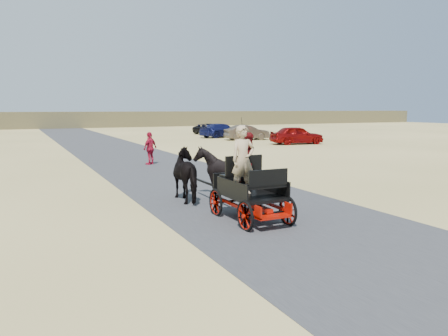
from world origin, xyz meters
name	(u,v)px	position (x,y,z in m)	size (l,w,h in m)	color
ground	(307,229)	(0.00, 0.00, 0.00)	(140.00, 140.00, 0.00)	tan
road	(307,229)	(0.00, 0.00, 0.01)	(6.00, 140.00, 0.01)	#38383A
ridge_far	(58,120)	(0.00, 62.00, 1.20)	(140.00, 6.00, 2.40)	brown
carriage	(250,207)	(-0.82, 1.43, 0.36)	(1.30, 2.40, 0.72)	black
horse_left	(190,175)	(-1.37, 4.43, 0.85)	(0.91, 2.01, 1.70)	black
horse_right	(220,172)	(-0.27, 4.43, 0.85)	(1.37, 1.54, 1.70)	black
driver_man	(243,160)	(-1.02, 1.48, 1.62)	(0.66, 0.43, 1.80)	tan
passenger_woman	(249,161)	(-0.52, 2.03, 1.51)	(0.77, 0.60, 1.58)	#660C0F
pedestrian	(150,148)	(0.07, 13.75, 0.86)	(1.01, 0.42, 1.73)	#AF142F
car_a	(297,135)	(14.72, 21.29, 0.75)	(1.77, 4.39, 1.50)	maroon
car_b	(247,132)	(13.38, 27.38, 0.69)	(1.46, 4.20, 1.38)	brown
car_c	(222,130)	(12.80, 31.52, 0.70)	(1.97, 4.84, 1.40)	navy
car_d	(211,129)	(14.29, 37.47, 0.60)	(1.99, 4.32, 1.20)	black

